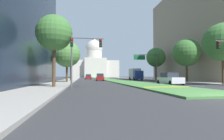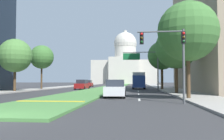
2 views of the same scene
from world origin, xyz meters
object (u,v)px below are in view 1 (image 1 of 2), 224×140
Objects in this scene: overhead_guide_sign at (148,61)px; sedan_distant at (88,77)px; street_tree_left_mid at (67,54)px; street_tree_right_far at (156,57)px; street_tree_left_near at (54,33)px; traffic_light_near_left at (80,50)px; box_truck_delivery at (136,74)px; street_tree_right_mid at (187,53)px; sedan_lead_stopped at (170,79)px; sedan_midblock at (100,77)px; street_tree_right_near at (223,42)px; street_tree_left_far at (71,56)px; capitol_building at (94,65)px.

overhead_guide_sign is 1.48× the size of sedan_distant.
street_tree_right_far reaches higher than street_tree_left_mid.
street_tree_left_near is 0.89× the size of street_tree_right_far.
overhead_guide_sign is at bearing 54.77° from traffic_light_near_left.
street_tree_right_mid is at bearing -76.03° from box_truck_delivery.
street_tree_right_mid reaches higher than sedan_distant.
street_tree_left_mid is 17.95m from sedan_lead_stopped.
street_tree_right_mid is 1.83× the size of sedan_distant.
street_tree_right_far is (18.79, 24.67, 2.14)m from traffic_light_near_left.
overhead_guide_sign is (15.68, 22.20, 0.87)m from traffic_light_near_left.
street_tree_right_mid is at bearing -43.25° from sedan_midblock.
street_tree_right_near reaches higher than street_tree_left_near.
street_tree_left_near is 1.70× the size of sedan_distant.
box_truck_delivery is (17.35, 5.48, -4.15)m from street_tree_left_far.
sedan_midblock is 11.02m from box_truck_delivery.
overhead_guide_sign is at bearing -85.23° from capitol_building.
sedan_distant is at bearing 112.51° from street_tree_right_near.
box_truck_delivery is (-0.86, 7.21, -2.98)m from overhead_guide_sign.
traffic_light_near_left is 3.29m from street_tree_left_near.
street_tree_left_mid is at bearing -139.00° from box_truck_delivery.
sedan_midblock is (-14.27, 22.76, -4.94)m from street_tree_right_near.
street_tree_left_mid is (-2.54, 14.33, 1.31)m from traffic_light_near_left.
street_tree_right_near is at bearing -81.52° from box_truck_delivery.
street_tree_left_near is 13.59m from street_tree_left_mid.
street_tree_right_far is 25.34m from sedan_distant.
street_tree_right_near is at bearing -84.44° from capitol_building.
sedan_distant is at bearing 80.79° from street_tree_left_mid.
sedan_lead_stopped is at bearing 23.23° from traffic_light_near_left.
street_tree_right_far is (3.12, 2.47, 1.27)m from overhead_guide_sign.
capitol_building reaches higher than sedan_lead_stopped.
street_tree_left_far is 1.81× the size of sedan_distant.
box_truck_delivery is at bearing 130.00° from street_tree_right_far.
street_tree_right_near is 8.95m from street_tree_right_mid.
box_truck_delivery is at bearing 58.68° from street_tree_left_near.
street_tree_left_far is (-21.72, 12.12, 0.29)m from street_tree_right_mid.
sedan_distant is (-16.68, 18.38, -5.12)m from street_tree_right_far.
street_tree_left_far is at bearing -103.68° from sedan_distant.
street_tree_right_mid is at bearing -6.60° from street_tree_left_mid.
sedan_distant is (-10.26, 37.73, 0.01)m from sedan_lead_stopped.
box_truck_delivery is at bearing 84.23° from sedan_lead_stopped.
sedan_lead_stopped is at bearing -108.35° from street_tree_right_far.
street_tree_right_far reaches higher than street_tree_left_near.
street_tree_left_mid reaches higher than sedan_midblock.
sedan_lead_stopped is (-6.81, -6.51, -4.74)m from street_tree_right_mid.
capitol_building is at bearing 92.18° from sedan_lead_stopped.
street_tree_right_mid is 1.26× the size of box_truck_delivery.
box_truck_delivery is (-4.38, 17.60, -3.86)m from street_tree_right_mid.
street_tree_right_far reaches higher than sedan_distant.
sedan_lead_stopped is at bearing -95.77° from box_truck_delivery.
street_tree_right_mid is at bearing 31.63° from traffic_light_near_left.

